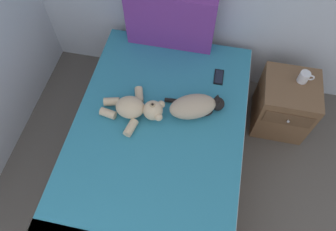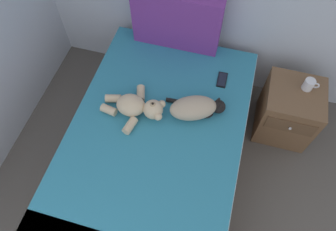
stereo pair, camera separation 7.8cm
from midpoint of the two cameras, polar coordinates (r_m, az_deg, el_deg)
bed at (r=2.43m, az=-3.09°, el=-7.11°), size 1.28×2.02×0.54m
patterned_cushion at (r=2.55m, az=-0.49°, el=17.10°), size 0.71×0.14×0.49m
cat at (r=2.24m, az=4.04°, el=1.67°), size 0.44×0.31×0.15m
teddy_bear at (r=2.24m, az=-6.76°, el=1.25°), size 0.47×0.42×0.15m
cell_phone at (r=2.50m, az=8.42°, el=7.00°), size 0.08×0.15×0.01m
nightstand at (r=2.82m, az=19.76°, el=1.88°), size 0.44×0.47×0.53m
mug at (r=2.63m, az=22.96°, el=6.49°), size 0.12×0.08×0.09m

